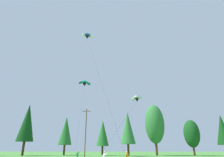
# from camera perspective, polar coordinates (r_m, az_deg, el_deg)

# --- Properties ---
(treeline_tree_b) EXTENTS (4.85, 4.85, 14.75)m
(treeline_tree_b) POSITION_cam_1_polar(r_m,az_deg,el_deg) (62.78, -24.42, -12.08)
(treeline_tree_b) COLOR #472D19
(treeline_tree_b) RESTS_ON ground_plane
(treeline_tree_c) EXTENTS (4.10, 4.10, 11.38)m
(treeline_tree_c) POSITION_cam_1_polar(r_m,az_deg,el_deg) (61.81, -13.91, -15.15)
(treeline_tree_c) COLOR #472D19
(treeline_tree_c) RESTS_ON ground_plane
(treeline_tree_d) EXTENTS (3.82, 3.82, 10.11)m
(treeline_tree_d) POSITION_cam_1_polar(r_m,az_deg,el_deg) (59.34, -2.86, -16.26)
(treeline_tree_d) COLOR #472D19
(treeline_tree_d) RESTS_ON ground_plane
(treeline_tree_e) EXTENTS (4.24, 4.24, 11.98)m
(treeline_tree_e) POSITION_cam_1_polar(r_m,az_deg,el_deg) (55.73, 4.82, -14.74)
(treeline_tree_e) COLOR #472D19
(treeline_tree_e) RESTS_ON ground_plane
(treeline_tree_f) EXTENTS (5.85, 5.85, 14.99)m
(treeline_tree_f) POSITION_cam_1_polar(r_m,az_deg,el_deg) (60.96, 12.84, -13.32)
(treeline_tree_f) COLOR #472D19
(treeline_tree_f) RESTS_ON ground_plane
(treeline_tree_g) EXTENTS (4.50, 4.50, 10.01)m
(treeline_tree_g) POSITION_cam_1_polar(r_m,az_deg,el_deg) (61.99, 23.09, -15.17)
(treeline_tree_g) COLOR #472D19
(treeline_tree_g) RESTS_ON ground_plane
(treeline_tree_h) EXTENTS (4.03, 4.03, 11.04)m
(treeline_tree_h) POSITION_cam_1_polar(r_m,az_deg,el_deg) (62.56, 30.64, -13.23)
(treeline_tree_h) COLOR #472D19
(treeline_tree_h) RESTS_ON ground_plane
(utility_pole) EXTENTS (2.20, 0.26, 11.61)m
(utility_pole) POSITION_cam_1_polar(r_m,az_deg,el_deg) (48.97, -8.02, -15.52)
(utility_pole) COLOR brown
(utility_pole) RESTS_ON ground_plane
(kite_flyer_near) EXTENTS (0.73, 0.75, 1.69)m
(kite_flyer_near) POSITION_cam_1_polar(r_m,az_deg,el_deg) (30.56, -10.55, -22.09)
(kite_flyer_near) COLOR black
(kite_flyer_near) RESTS_ON ground_plane
(kite_flyer_mid) EXTENTS (0.70, 0.72, 1.69)m
(kite_flyer_mid) POSITION_cam_1_polar(r_m,az_deg,el_deg) (24.46, -2.24, -22.88)
(kite_flyer_mid) COLOR black
(kite_flyer_mid) RESTS_ON ground_plane
(parafoil_kite_high_teal) EXTENTS (4.52, 20.61, 18.26)m
(parafoil_kite_high_teal) POSITION_cam_1_polar(r_m,az_deg,el_deg) (52.84, -8.36, -1.48)
(parafoil_kite_high_teal) COLOR teal
(parafoil_kite_mid_white) EXTENTS (6.89, 12.94, 10.25)m
(parafoil_kite_mid_white) POSITION_cam_1_polar(r_m,az_deg,el_deg) (37.40, 7.55, -6.09)
(parafoil_kite_mid_white) COLOR white
(parafoil_kite_far_blue_white) EXTENTS (8.46, 10.51, 23.80)m
(parafoil_kite_far_blue_white) POSITION_cam_1_polar(r_m,az_deg,el_deg) (41.13, -7.51, 12.68)
(parafoil_kite_far_blue_white) COLOR blue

